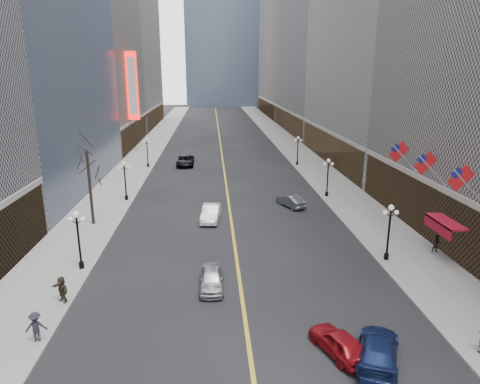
{
  "coord_description": "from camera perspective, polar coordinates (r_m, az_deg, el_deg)",
  "views": [
    {
      "loc": [
        -1.83,
        -0.26,
        14.43
      ],
      "look_at": [
        -0.35,
        21.88,
        8.19
      ],
      "focal_mm": 32.0,
      "sensor_mm": 36.0,
      "label": 1
    }
  ],
  "objects": [
    {
      "name": "streetlamp_east_1",
      "position": [
        35.14,
        19.29,
        -4.38
      ],
      "size": [
        1.26,
        0.44,
        4.52
      ],
      "color": "black",
      "rests_on": "sidewalk_east"
    },
    {
      "name": "streetlamp_west_3",
      "position": [
        67.99,
        -12.27,
        5.58
      ],
      "size": [
        1.26,
        0.44,
        4.52
      ],
      "color": "black",
      "rests_on": "sidewalk_west"
    },
    {
      "name": "tree_west_far",
      "position": [
        42.71,
        -19.66,
        3.73
      ],
      "size": [
        3.6,
        3.6,
        7.92
      ],
      "color": "#2D231C",
      "rests_on": "sidewalk_west"
    },
    {
      "name": "streetlamp_west_2",
      "position": [
        50.61,
        -15.1,
        1.98
      ],
      "size": [
        1.26,
        0.44,
        4.52
      ],
      "color": "black",
      "rests_on": "sidewalk_west"
    },
    {
      "name": "streetlamp_east_3",
      "position": [
        68.63,
        7.72,
        5.89
      ],
      "size": [
        1.26,
        0.44,
        4.52
      ],
      "color": "black",
      "rests_on": "sidewalk_east"
    },
    {
      "name": "awning_c",
      "position": [
        36.96,
        25.49,
        -3.77
      ],
      "size": [
        1.4,
        4.0,
        0.93
      ],
      "color": "maroon",
      "rests_on": "ground"
    },
    {
      "name": "flag_4",
      "position": [
        37.23,
        23.71,
        3.3
      ],
      "size": [
        2.87,
        0.12,
        2.87
      ],
      "color": "#B2B2B7",
      "rests_on": "ground"
    },
    {
      "name": "bldg_east_c",
      "position": [
        111.32,
        13.59,
        20.32
      ],
      "size": [
        26.6,
        40.6,
        48.8
      ],
      "color": "gray",
      "rests_on": "ground"
    },
    {
      "name": "streetlamp_west_1",
      "position": [
        33.88,
        -20.78,
        -5.26
      ],
      "size": [
        1.26,
        0.44,
        4.52
      ],
      "color": "black",
      "rests_on": "sidewalk_west"
    },
    {
      "name": "ped_west_far",
      "position": [
        30.33,
        -22.68,
        -11.86
      ],
      "size": [
        1.53,
        1.38,
        1.73
      ],
      "primitive_type": "imported",
      "rotation": [
        0.0,
        0.0,
        -0.69
      ],
      "color": "#30271B",
      "rests_on": "sidewalk_west"
    },
    {
      "name": "car_nb_far",
      "position": [
        68.87,
        -7.3,
        4.16
      ],
      "size": [
        2.67,
        5.75,
        1.6
      ],
      "primitive_type": "imported",
      "rotation": [
        0.0,
        0.0,
        -0.0
      ],
      "color": "black",
      "rests_on": "ground"
    },
    {
      "name": "ped_east_walk",
      "position": [
        38.64,
        24.78,
        -6.3
      ],
      "size": [
        0.76,
        0.45,
        1.52
      ],
      "primitive_type": "imported",
      "rotation": [
        0.0,
        0.0,
        -0.06
      ],
      "color": "black",
      "rests_on": "sidewalk_east"
    },
    {
      "name": "bldg_west_c",
      "position": [
        92.29,
        -23.16,
        21.22
      ],
      "size": [
        26.6,
        30.6,
        50.8
      ],
      "color": "gray",
      "rests_on": "ground"
    },
    {
      "name": "car_sb_far",
      "position": [
        47.7,
        6.81,
        -1.18
      ],
      "size": [
        2.97,
        4.25,
        1.33
      ],
      "primitive_type": "imported",
      "rotation": [
        0.0,
        0.0,
        3.57
      ],
      "color": "#515659",
      "rests_on": "ground"
    },
    {
      "name": "flag_5",
      "position": [
        41.63,
        20.62,
        4.82
      ],
      "size": [
        2.87,
        0.12,
        2.87
      ],
      "color": "#B2B2B7",
      "rests_on": "ground"
    },
    {
      "name": "car_sb_near",
      "position": [
        24.4,
        17.93,
        -19.4
      ],
      "size": [
        3.72,
        5.24,
        1.41
      ],
      "primitive_type": "imported",
      "rotation": [
        0.0,
        0.0,
        2.74
      ],
      "color": "navy",
      "rests_on": "ground"
    },
    {
      "name": "car_nb_mid",
      "position": [
        43.14,
        -3.9,
        -2.78
      ],
      "size": [
        2.19,
        4.89,
        1.56
      ],
      "primitive_type": "imported",
      "rotation": [
        0.0,
        0.0,
        -0.12
      ],
      "color": "white",
      "rests_on": "ground"
    },
    {
      "name": "flag_3",
      "position": [
        32.99,
        27.6,
        1.38
      ],
      "size": [
        2.87,
        0.12,
        2.87
      ],
      "color": "#B2B2B7",
      "rests_on": "ground"
    },
    {
      "name": "ped_west_walk",
      "position": [
        26.91,
        -25.56,
        -15.9
      ],
      "size": [
        1.19,
        0.65,
        1.74
      ],
      "primitive_type": "imported",
      "rotation": [
        0.0,
        0.0,
        3.31
      ],
      "color": "#21222A",
      "rests_on": "sidewalk_west"
    },
    {
      "name": "lane_line",
      "position": [
        81.57,
        -2.5,
        5.5
      ],
      "size": [
        0.25,
        200.0,
        0.02
      ],
      "primitive_type": "cube",
      "color": "gold",
      "rests_on": "ground"
    },
    {
      "name": "theatre_marquee",
      "position": [
        81.52,
        -14.16,
        13.54
      ],
      "size": [
        2.0,
        0.55,
        12.0
      ],
      "color": "red",
      "rests_on": "ground"
    },
    {
      "name": "bldg_east_d",
      "position": [
        153.51,
        8.75,
        21.8
      ],
      "size": [
        26.6,
        46.6,
        62.8
      ],
      "color": "gray",
      "rests_on": "ground"
    },
    {
      "name": "sidewalk_west",
      "position": [
        72.74,
        -13.42,
        3.89
      ],
      "size": [
        6.0,
        230.0,
        0.15
      ],
      "primitive_type": "cube",
      "color": "gray",
      "rests_on": "ground"
    },
    {
      "name": "car_nb_near",
      "position": [
        30.13,
        -3.81,
        -11.44
      ],
      "size": [
        1.69,
        4.14,
        1.41
      ],
      "primitive_type": "imported",
      "rotation": [
        0.0,
        0.0,
        -0.01
      ],
      "color": "#AFB3B7",
      "rests_on": "ground"
    },
    {
      "name": "sidewalk_east",
      "position": [
        73.44,
        8.71,
        4.25
      ],
      "size": [
        6.0,
        230.0,
        0.15
      ],
      "primitive_type": "cube",
      "color": "gray",
      "rests_on": "ground"
    },
    {
      "name": "car_sb_mid",
      "position": [
        24.49,
        13.03,
        -18.94
      ],
      "size": [
        2.89,
        4.23,
        1.34
      ],
      "primitive_type": "imported",
      "rotation": [
        0.0,
        0.0,
        3.51
      ],
      "color": "maroon",
      "rests_on": "ground"
    },
    {
      "name": "streetlamp_east_2",
      "position": [
        51.46,
        11.64,
        2.43
      ],
      "size": [
        1.26,
        0.44,
        4.52
      ],
      "color": "black",
      "rests_on": "sidewalk_east"
    }
  ]
}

